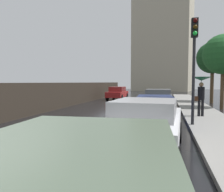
{
  "coord_description": "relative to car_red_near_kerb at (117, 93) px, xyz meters",
  "views": [
    {
      "loc": [
        3.12,
        -3.2,
        1.88
      ],
      "look_at": [
        0.27,
        8.3,
        1.15
      ],
      "focal_mm": 35.61,
      "sensor_mm": 36.0,
      "label": 1
    }
  ],
  "objects": [
    {
      "name": "car_red_near_kerb",
      "position": [
        0.0,
        0.0,
        0.0
      ],
      "size": [
        1.79,
        3.96,
        1.4
      ],
      "rotation": [
        0.0,
        0.0,
        3.11
      ],
      "color": "maroon",
      "rests_on": "ground"
    },
    {
      "name": "car_grey_far_ahead",
      "position": [
        4.6,
        -7.75,
        0.02
      ],
      "size": [
        1.88,
        4.48,
        1.41
      ],
      "rotation": [
        0.0,
        0.0,
        -0.0
      ],
      "color": "slate",
      "rests_on": "ground"
    },
    {
      "name": "car_blue_behind_camera",
      "position": [
        4.64,
        -13.38,
        -0.04
      ],
      "size": [
        1.95,
        3.92,
        1.3
      ],
      "rotation": [
        0.0,
        0.0,
        0.07
      ],
      "color": "navy",
      "rests_on": "ground"
    },
    {
      "name": "car_white_far_lane",
      "position": [
        4.66,
        -17.44,
        0.01
      ],
      "size": [
        1.97,
        4.27,
        1.44
      ],
      "rotation": [
        0.0,
        0.0,
        -0.07
      ],
      "color": "silver",
      "rests_on": "ground"
    },
    {
      "name": "pedestrian_with_umbrella_far",
      "position": [
        6.86,
        -11.14,
        0.97
      ],
      "size": [
        0.99,
        0.99,
        2.02
      ],
      "rotation": [
        0.0,
        0.0,
        3.38
      ],
      "color": "black",
      "rests_on": "sidewalk_strip"
    },
    {
      "name": "traffic_light",
      "position": [
        6.2,
        -13.63,
        2.39
      ],
      "size": [
        0.26,
        0.39,
        4.3
      ],
      "color": "black",
      "rests_on": "sidewalk_strip"
    },
    {
      "name": "street_tree_near",
      "position": [
        8.88,
        -6.47,
        3.04
      ],
      "size": [
        2.75,
        2.75,
        5.17
      ],
      "color": "#4C3823",
      "rests_on": "ground"
    },
    {
      "name": "street_tree_mid",
      "position": [
        9.1,
        -1.6,
        3.31
      ],
      "size": [
        2.83,
        2.83,
        5.49
      ],
      "color": "#4C3823",
      "rests_on": "ground"
    },
    {
      "name": "distant_tower",
      "position": [
        4.29,
        28.01,
        11.4
      ],
      "size": [
        13.43,
        12.19,
        27.39
      ],
      "color": "#B2A88E",
      "rests_on": "ground"
    }
  ]
}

